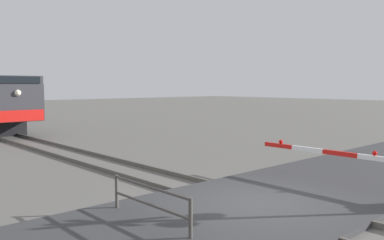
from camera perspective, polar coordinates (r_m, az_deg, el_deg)
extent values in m
plane|color=#605E59|center=(10.64, 9.51, -12.16)|extent=(160.00, 160.00, 0.00)
cube|color=#59544C|center=(10.08, 6.93, -12.64)|extent=(0.08, 80.00, 0.15)
cube|color=#59544C|center=(11.17, 11.84, -10.97)|extent=(0.08, 80.00, 0.15)
cube|color=#38383A|center=(10.62, 9.52, -11.76)|extent=(36.00, 5.10, 0.15)
cube|color=#333338|center=(25.97, -24.38, 5.16)|extent=(3.01, 2.45, 0.49)
cube|color=black|center=(24.78, -23.48, 5.23)|extent=(2.61, 0.06, 0.39)
cube|color=red|center=(24.83, -23.32, 0.53)|extent=(2.92, 0.08, 0.64)
sphere|color=#F2EACC|center=(24.77, -23.41, 3.55)|extent=(0.36, 0.36, 0.36)
cube|color=white|center=(12.56, 24.71, -4.96)|extent=(0.10, 1.12, 0.14)
cube|color=red|center=(13.03, 20.18, -4.47)|extent=(0.10, 1.12, 0.14)
cube|color=white|center=(13.57, 15.99, -4.00)|extent=(0.10, 1.12, 0.14)
cube|color=red|center=(14.18, 12.14, -3.54)|extent=(0.10, 1.12, 0.14)
sphere|color=red|center=(12.57, 24.40, -4.30)|extent=(0.14, 0.14, 0.14)
sphere|color=red|center=(14.11, 12.44, -3.02)|extent=(0.14, 0.14, 0.14)
cylinder|color=#4C4742|center=(8.04, -0.21, -14.19)|extent=(0.08, 0.08, 0.95)
cylinder|color=#4C4742|center=(10.10, -10.58, -10.30)|extent=(0.08, 0.08, 0.95)
cylinder|color=#4C4742|center=(8.91, -6.05, -9.40)|extent=(0.06, 2.67, 0.06)
cylinder|color=#4C4742|center=(9.02, -6.03, -11.78)|extent=(0.06, 2.67, 0.06)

